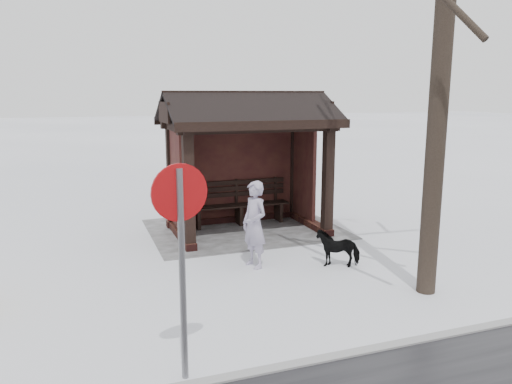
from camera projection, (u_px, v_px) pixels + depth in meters
ground at (248, 231)px, 11.15m from camera, size 120.00×120.00×0.00m
kerb at (393, 346)px, 6.07m from camera, size 120.00×0.15×0.06m
trampled_patch at (245, 229)px, 11.34m from camera, size 4.20×3.20×0.02m
bus_shelter at (245, 134)px, 10.88m from camera, size 3.60×2.40×3.09m
pedestrian at (255, 225)px, 8.75m from camera, size 0.52×0.65×1.55m
dog at (338, 248)px, 8.93m from camera, size 0.83×0.61×0.64m
road_sign at (181, 227)px, 5.11m from camera, size 0.60×0.13×2.35m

